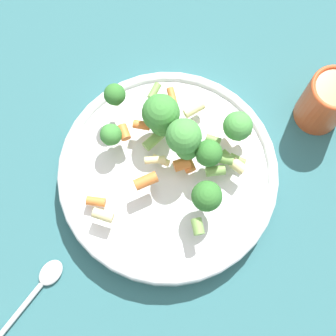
# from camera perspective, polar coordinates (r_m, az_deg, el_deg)

# --- Properties ---
(ground_plane) EXTENTS (3.00, 3.00, 0.00)m
(ground_plane) POSITION_cam_1_polar(r_m,az_deg,el_deg) (0.64, -0.00, -1.34)
(ground_plane) COLOR #2D6066
(bowl) EXTENTS (0.29, 0.29, 0.04)m
(bowl) POSITION_cam_1_polar(r_m,az_deg,el_deg) (0.62, -0.00, -0.80)
(bowl) COLOR silver
(bowl) RESTS_ON ground_plane
(pasta_salad) EXTENTS (0.22, 0.22, 0.08)m
(pasta_salad) POSITION_cam_1_polar(r_m,az_deg,el_deg) (0.57, 1.39, 3.71)
(pasta_salad) COLOR #8CB766
(pasta_salad) RESTS_ON bowl
(cup) EXTENTS (0.06, 0.06, 0.09)m
(cup) POSITION_cam_1_polar(r_m,az_deg,el_deg) (0.67, 18.70, 7.73)
(cup) COLOR #CC4C23
(cup) RESTS_ON ground_plane
(spoon) EXTENTS (0.06, 0.15, 0.01)m
(spoon) POSITION_cam_1_polar(r_m,az_deg,el_deg) (0.64, -15.85, -14.29)
(spoon) COLOR silver
(spoon) RESTS_ON ground_plane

